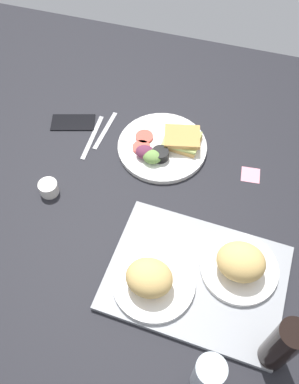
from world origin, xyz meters
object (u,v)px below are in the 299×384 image
at_px(bread_plate_far, 151,280).
at_px(espresso_cup, 49,188).
at_px(bread_plate_near, 240,264).
at_px(fork, 105,130).
at_px(cell_phone, 73,122).
at_px(serving_tray, 196,277).
at_px(sticky_note, 251,175).
at_px(drinking_glass, 208,375).
at_px(soda_bottle, 281,346).
at_px(knife, 92,137).
at_px(plate_with_salad, 164,146).

distance_m(bread_plate_far, espresso_cup, 0.42).
distance_m(bread_plate_near, fork, 0.63).
xyz_separation_m(bread_plate_far, fork, (0.30, -0.47, -0.05)).
distance_m(espresso_cup, cell_phone, 0.28).
distance_m(serving_tray, sticky_note, 0.38).
distance_m(drinking_glass, sticky_note, 0.61).
xyz_separation_m(bread_plate_far, sticky_note, (-0.19, -0.43, -0.05)).
bearing_deg(sticky_note, fork, -5.21).
bearing_deg(serving_tray, fork, -46.13).
bearing_deg(soda_bottle, bread_plate_far, -15.10).
xyz_separation_m(drinking_glass, knife, (0.51, -0.61, -0.07)).
bearing_deg(knife, drinking_glass, 37.87).
distance_m(cell_phone, sticky_note, 0.60).
bearing_deg(fork, serving_tray, 47.92).
relative_size(fork, knife, 0.89).
height_order(fork, sticky_note, fork).
bearing_deg(knife, fork, 141.50).
distance_m(plate_with_salad, drinking_glass, 0.69).
bearing_deg(espresso_cup, knife, -100.65).
height_order(plate_with_salad, knife, plate_with_salad).
bearing_deg(cell_phone, knife, 136.82).
bearing_deg(fork, bread_plate_far, 36.08).
bearing_deg(fork, soda_bottle, 51.58).
bearing_deg(knife, cell_phone, -118.19).
bearing_deg(bread_plate_near, drinking_glass, 84.93).
height_order(serving_tray, fork, serving_tray).
distance_m(soda_bottle, fork, 0.83).
xyz_separation_m(knife, cell_phone, (0.09, -0.04, 0.00)).
bearing_deg(espresso_cup, cell_phone, -81.68).
height_order(espresso_cup, sticky_note, espresso_cup).
bearing_deg(serving_tray, bread_plate_near, -154.73).
distance_m(fork, cell_phone, 0.12).
xyz_separation_m(serving_tray, bread_plate_near, (-0.10, -0.05, 0.05)).
height_order(bread_plate_far, sticky_note, bread_plate_far).
bearing_deg(espresso_cup, plate_with_salad, -138.13).
bearing_deg(drinking_glass, bread_plate_near, -95.07).
bearing_deg(soda_bottle, drinking_glass, 34.83).
relative_size(bread_plate_far, drinking_glass, 1.51).
xyz_separation_m(espresso_cup, knife, (-0.04, -0.24, -0.02)).
distance_m(bread_plate_near, soda_bottle, 0.22).
bearing_deg(knife, serving_tray, 47.17).
xyz_separation_m(fork, cell_phone, (0.12, -0.00, 0.00)).
bearing_deg(serving_tray, soda_bottle, 146.02).
distance_m(serving_tray, fork, 0.58).
relative_size(fork, sticky_note, 3.04).
height_order(plate_with_salad, espresso_cup, plate_with_salad).
height_order(serving_tray, bread_plate_near, bread_plate_near).
bearing_deg(bread_plate_far, bread_plate_near, -153.35).
bearing_deg(soda_bottle, bread_plate_near, -59.44).
distance_m(drinking_glass, soda_bottle, 0.17).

